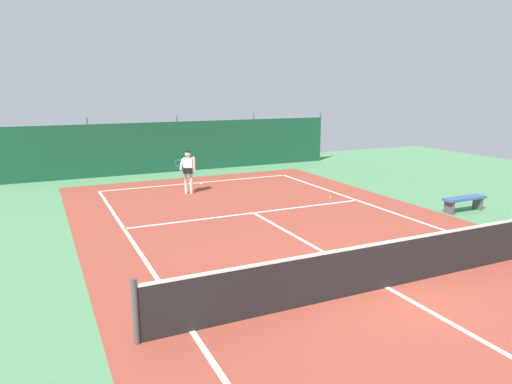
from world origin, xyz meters
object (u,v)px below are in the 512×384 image
tennis_player (188,169)px  tennis_ball_by_sideline (330,197)px  parked_car (195,146)px  tennis_ball_near_player (106,198)px  courtside_bench (464,201)px  tennis_net (388,264)px  tennis_ball_midcourt (298,261)px

tennis_player → tennis_ball_by_sideline: 5.47m
tennis_player → parked_car: (2.81, 7.86, -0.12)m
tennis_ball_by_sideline → tennis_player: bearing=146.4°
tennis_ball_near_player → courtside_bench: size_ratio=0.04×
tennis_player → tennis_ball_near_player: size_ratio=24.85×
parked_car → courtside_bench: 15.04m
tennis_ball_near_player → parked_car: 9.53m
tennis_player → parked_car: parked_car is taller
tennis_player → courtside_bench: 9.80m
tennis_net → tennis_player: 10.18m
tennis_player → courtside_bench: bearing=166.4°
tennis_ball_midcourt → tennis_ball_by_sideline: bearing=49.7°
parked_car → tennis_ball_near_player: bearing=50.7°
parked_car → courtside_bench: bearing=106.2°
tennis_ball_by_sideline → courtside_bench: 4.51m
tennis_ball_near_player → tennis_ball_midcourt: bearing=-69.8°
tennis_ball_by_sideline → courtside_bench: (2.84, -3.49, 0.34)m
tennis_ball_near_player → tennis_ball_by_sideline: (7.52, -3.36, 0.00)m
tennis_net → parked_car: parked_car is taller
tennis_net → tennis_ball_midcourt: (-0.92, 1.98, -0.48)m
tennis_ball_by_sideline → courtside_bench: bearing=-50.8°
courtside_bench → tennis_player: bearing=138.6°
tennis_ball_midcourt → courtside_bench: size_ratio=0.04×
tennis_ball_midcourt → parked_car: 16.25m
tennis_net → parked_car: 18.07m
tennis_net → tennis_ball_midcourt: bearing=114.9°
tennis_net → tennis_ball_midcourt: tennis_net is taller
tennis_net → courtside_bench: (6.31, 3.65, -0.14)m
tennis_net → tennis_ball_by_sideline: (3.47, 7.14, -0.48)m
tennis_ball_midcourt → courtside_bench: 7.43m
tennis_ball_by_sideline → tennis_net: bearing=-115.9°
tennis_ball_by_sideline → courtside_bench: size_ratio=0.04×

